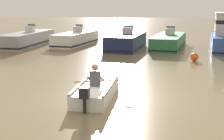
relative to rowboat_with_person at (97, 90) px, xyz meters
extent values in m
plane|color=#7A6B4C|center=(0.56, 0.17, -0.25)|extent=(120.00, 120.00, 0.00)
cube|color=white|center=(0.00, -0.07, -0.03)|extent=(1.21, 3.14, 0.44)
cube|color=white|center=(0.06, 1.66, -0.03)|extent=(0.62, 0.42, 0.42)
cube|color=gray|center=(-0.51, -0.05, 0.22)|extent=(0.18, 3.04, 0.08)
cube|color=gray|center=(0.51, -0.09, 0.22)|extent=(0.18, 3.04, 0.08)
cube|color=white|center=(-0.01, -0.17, 0.15)|extent=(1.02, 0.31, 0.06)
cylinder|color=black|center=(-0.06, -1.72, 0.02)|extent=(0.10, 0.10, 0.54)
cube|color=black|center=(-0.06, -1.72, 0.37)|extent=(0.29, 0.25, 0.32)
cube|color=#4C4C51|center=(-0.01, -0.22, 0.45)|extent=(0.35, 0.23, 0.52)
sphere|color=#9E7051|center=(-0.01, -0.22, 0.83)|extent=(0.22, 0.22, 0.22)
cylinder|color=#9E7051|center=(-0.23, -0.16, 0.43)|extent=(0.10, 0.43, 0.23)
cylinder|color=#9E7051|center=(0.21, -0.18, 0.43)|extent=(0.10, 0.43, 0.23)
cylinder|color=tan|center=(0.16, 0.27, 0.25)|extent=(1.94, 0.61, 0.06)
cube|color=gray|center=(-7.50, 12.89, 0.24)|extent=(2.19, 6.35, 0.98)
cube|color=black|center=(-7.50, 12.89, -0.08)|extent=(2.24, 6.40, 0.10)
cube|color=silver|center=(-7.46, 13.36, 0.95)|extent=(0.64, 0.54, 0.44)
cube|color=slate|center=(-7.44, 13.62, 1.13)|extent=(0.60, 0.09, 0.36)
cube|color=white|center=(-4.02, 13.77, 0.21)|extent=(2.69, 5.36, 0.93)
cube|color=black|center=(-4.02, 13.77, -0.09)|extent=(2.74, 5.41, 0.10)
cube|color=#B2ADA3|center=(-3.95, 14.15, 0.90)|extent=(0.68, 0.61, 0.44)
cube|color=slate|center=(-3.89, 14.40, 1.08)|extent=(0.59, 0.16, 0.36)
cube|color=#19234C|center=(0.01, 11.88, 0.26)|extent=(2.64, 4.94, 1.03)
cube|color=black|center=(0.01, 11.88, -0.07)|extent=(2.69, 4.99, 0.10)
cube|color=silver|center=(0.06, 12.22, 0.99)|extent=(0.75, 0.60, 0.44)
cube|color=slate|center=(0.10, 12.48, 1.17)|extent=(0.69, 0.14, 0.36)
cube|color=#287042|center=(2.97, 12.98, 0.20)|extent=(2.84, 6.06, 0.90)
cube|color=black|center=(2.97, 12.98, -0.09)|extent=(2.89, 6.11, 0.10)
cube|color=silver|center=(3.05, 13.41, 0.87)|extent=(0.72, 0.61, 0.44)
cube|color=slate|center=(3.10, 13.66, 1.05)|extent=(0.64, 0.15, 0.36)
sphere|color=#E55919|center=(4.14, 7.57, -0.02)|extent=(0.46, 0.46, 0.46)
camera|label=1|loc=(1.88, -10.62, 2.91)|focal=52.47mm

